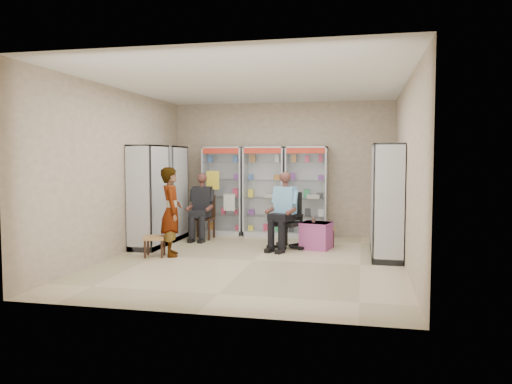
% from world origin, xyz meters
% --- Properties ---
extents(floor, '(6.00, 6.00, 0.00)m').
position_xyz_m(floor, '(0.00, 0.00, 0.00)').
color(floor, tan).
rests_on(floor, ground).
extents(room_shell, '(5.02, 6.02, 3.01)m').
position_xyz_m(room_shell, '(0.00, 0.00, 1.97)').
color(room_shell, '#C4AE91').
rests_on(room_shell, ground).
extents(cabinet_back_left, '(0.90, 0.50, 2.00)m').
position_xyz_m(cabinet_back_left, '(-1.30, 2.73, 1.00)').
color(cabinet_back_left, '#AFB3B7').
rests_on(cabinet_back_left, floor).
extents(cabinet_back_mid, '(0.90, 0.50, 2.00)m').
position_xyz_m(cabinet_back_mid, '(-0.35, 2.73, 1.00)').
color(cabinet_back_mid, '#A2A5A9').
rests_on(cabinet_back_mid, floor).
extents(cabinet_back_right, '(0.90, 0.50, 2.00)m').
position_xyz_m(cabinet_back_right, '(0.60, 2.73, 1.00)').
color(cabinet_back_right, '#B8BBBF').
rests_on(cabinet_back_right, floor).
extents(cabinet_right_far, '(0.90, 0.50, 2.00)m').
position_xyz_m(cabinet_right_far, '(2.23, 1.60, 1.00)').
color(cabinet_right_far, silver).
rests_on(cabinet_right_far, floor).
extents(cabinet_right_near, '(0.90, 0.50, 2.00)m').
position_xyz_m(cabinet_right_near, '(2.23, 0.50, 1.00)').
color(cabinet_right_near, '#9FA3A6').
rests_on(cabinet_right_near, floor).
extents(cabinet_left_far, '(0.90, 0.50, 2.00)m').
position_xyz_m(cabinet_left_far, '(-2.23, 1.80, 1.00)').
color(cabinet_left_far, '#A6A9AD').
rests_on(cabinet_left_far, floor).
extents(cabinet_left_near, '(0.90, 0.50, 2.00)m').
position_xyz_m(cabinet_left_near, '(-2.23, 0.70, 1.00)').
color(cabinet_left_near, silver).
rests_on(cabinet_left_near, floor).
extents(wooden_chair, '(0.42, 0.42, 0.94)m').
position_xyz_m(wooden_chair, '(-1.55, 2.00, 0.47)').
color(wooden_chair, black).
rests_on(wooden_chair, floor).
extents(seated_customer, '(0.44, 0.60, 1.34)m').
position_xyz_m(seated_customer, '(-1.55, 1.95, 0.67)').
color(seated_customer, black).
rests_on(seated_customer, floor).
extents(office_chair, '(0.76, 0.76, 1.10)m').
position_xyz_m(office_chair, '(0.38, 1.21, 0.55)').
color(office_chair, black).
rests_on(office_chair, floor).
extents(seated_shopkeeper, '(0.64, 0.75, 1.39)m').
position_xyz_m(seated_shopkeeper, '(0.38, 1.16, 0.70)').
color(seated_shopkeeper, '#6EB5DA').
rests_on(seated_shopkeeper, floor).
extents(pink_trunk, '(0.63, 0.62, 0.51)m').
position_xyz_m(pink_trunk, '(0.95, 1.33, 0.26)').
color(pink_trunk, '#BA4A7B').
rests_on(pink_trunk, floor).
extents(tea_glass, '(0.07, 0.07, 0.10)m').
position_xyz_m(tea_glass, '(0.89, 1.35, 0.56)').
color(tea_glass, '#5D2708').
rests_on(tea_glass, pink_trunk).
extents(woven_stool_a, '(0.51, 0.51, 0.40)m').
position_xyz_m(woven_stool_a, '(1.06, 1.63, 0.20)').
color(woven_stool_a, olive).
rests_on(woven_stool_a, floor).
extents(woven_stool_b, '(0.44, 0.44, 0.37)m').
position_xyz_m(woven_stool_b, '(-1.79, -0.04, 0.18)').
color(woven_stool_b, '#A98D47').
rests_on(woven_stool_b, floor).
extents(standing_man, '(0.58, 0.68, 1.59)m').
position_xyz_m(standing_man, '(-1.52, 0.10, 0.80)').
color(standing_man, gray).
rests_on(standing_man, floor).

